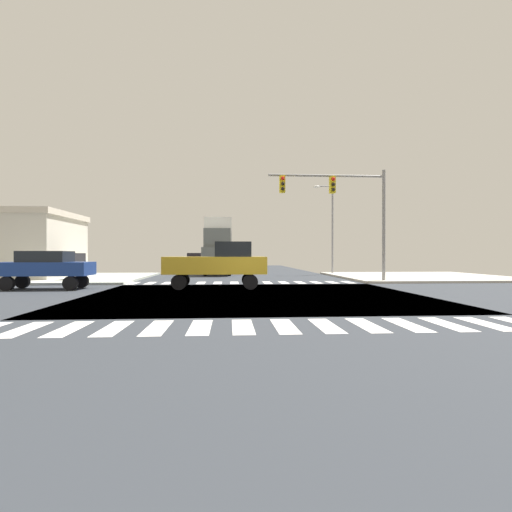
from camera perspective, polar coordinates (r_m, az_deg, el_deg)
The scene contains 11 objects.
ground at distance 16.82m, azimuth -0.22°, elevation -5.71°, with size 90.00×90.00×0.05m.
sidewalk_corner_ne at distance 32.00m, azimuth 22.22°, elevation -2.73°, with size 12.00×12.00×0.14m.
sidewalk_corner_nw at distance 31.11m, azimuth -26.47°, elevation -2.83°, with size 12.00×12.00×0.14m.
crosswalk_near at distance 9.58m, azimuth 1.13°, elevation -10.05°, with size 13.50×2.00×0.01m.
crosswalk_far at distance 24.07m, azimuth -1.94°, elevation -3.85°, with size 13.50×2.00×0.01m.
traffic_signal_mast at distance 24.86m, azimuth 11.96°, elevation 8.06°, with size 7.22×0.55×6.88m.
street_lamp at distance 34.91m, azimuth 10.52°, elevation 5.01°, with size 1.78×0.32×7.69m.
pickup_nearside_1 at distance 20.20m, azimuth -5.34°, elevation -0.97°, with size 5.10×2.00×2.35m.
sedan_farside_1 at distance 46.17m, azimuth -8.79°, elevation -0.52°, with size 1.80×4.30×1.88m.
box_truck_leading_1 at distance 34.43m, azimuth -5.45°, elevation 1.64°, with size 2.40×7.20×4.85m.
sedan_trailing_2 at distance 22.12m, azimuth -27.95°, elevation -1.35°, with size 4.30×1.80×1.88m.
Camera 1 is at (-1.08, -16.69, 1.71)m, focal length 27.88 mm.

